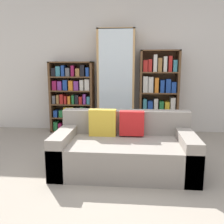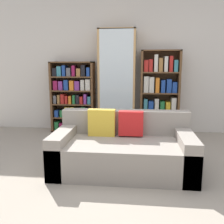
% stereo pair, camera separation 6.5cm
% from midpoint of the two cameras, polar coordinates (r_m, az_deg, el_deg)
% --- Properties ---
extents(ground_plane, '(16.00, 16.00, 0.00)m').
position_cam_midpoint_polar(ground_plane, '(2.81, 0.53, -17.71)').
color(ground_plane, gray).
extents(wall_back, '(6.15, 0.06, 2.70)m').
position_cam_midpoint_polar(wall_back, '(5.08, 3.49, 10.83)').
color(wall_back, beige).
rests_on(wall_back, ground).
extents(couch, '(1.74, 0.94, 0.75)m').
position_cam_midpoint_polar(couch, '(3.27, 3.14, -8.52)').
color(couch, gray).
rests_on(couch, ground).
extents(bookshelf_left, '(0.86, 0.32, 1.40)m').
position_cam_midpoint_polar(bookshelf_left, '(5.08, -8.50, 3.32)').
color(bookshelf_left, brown).
rests_on(bookshelf_left, ground).
extents(display_cabinet, '(0.71, 0.36, 2.00)m').
position_cam_midpoint_polar(display_cabinet, '(4.88, 1.53, 6.74)').
color(display_cabinet, tan).
rests_on(display_cabinet, ground).
extents(bookshelf_right, '(0.74, 0.32, 1.61)m').
position_cam_midpoint_polar(bookshelf_right, '(4.92, 11.11, 3.96)').
color(bookshelf_right, brown).
rests_on(bookshelf_right, ground).
extents(wine_bottle, '(0.08, 0.08, 0.39)m').
position_cam_midpoint_polar(wine_bottle, '(4.44, 9.02, -4.81)').
color(wine_bottle, black).
rests_on(wine_bottle, ground).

